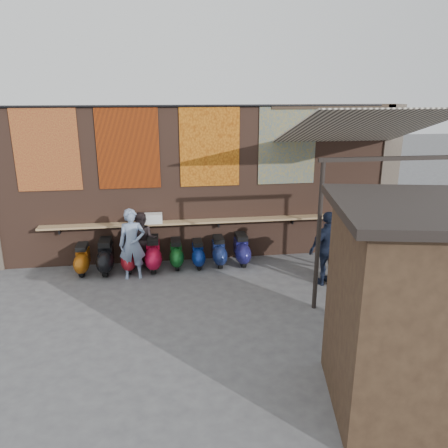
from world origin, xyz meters
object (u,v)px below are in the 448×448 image
Objects in this scene: diner_right at (143,241)px; market_stall at (439,317)px; scooter_stool_4 at (176,254)px; shopper_navy at (328,248)px; scooter_stool_0 at (83,259)px; scooter_stool_1 at (106,256)px; scooter_stool_7 at (242,249)px; scooter_stool_2 at (129,256)px; scooter_stool_6 at (219,251)px; shopper_tan at (341,255)px; shopper_grey at (373,256)px; shelf_box at (149,218)px; scooter_stool_3 at (153,254)px; scooter_stool_5 at (198,254)px; diner_left at (132,244)px.

market_stall is (4.11, -5.69, 0.69)m from diner_right.
shopper_navy is (3.42, -1.52, 0.51)m from scooter_stool_4.
scooter_stool_0 is 1.54m from diner_right.
scooter_stool_4 is (2.30, 0.06, -0.00)m from scooter_stool_0.
shopper_navy reaches higher than diner_right.
scooter_stool_1 is 1.06× the size of scooter_stool_7.
shopper_navy is (1.73, -1.49, 0.48)m from scooter_stool_7.
scooter_stool_1 is 0.56m from scooter_stool_2.
scooter_stool_6 is (2.83, 0.07, -0.04)m from scooter_stool_1.
scooter_stool_2 reaches higher than scooter_stool_0.
diner_right is (-1.90, -0.02, 0.37)m from scooter_stool_6.
scooter_stool_4 is at bearing 129.25° from shopper_tan.
scooter_stool_1 is 1.12× the size of scooter_stool_6.
scooter_stool_4 is (1.18, 0.03, -0.02)m from scooter_stool_2.
shopper_grey reaches higher than scooter_stool_0.
market_stall is (3.94, -5.99, 0.19)m from shelf_box.
scooter_stool_0 is 0.95× the size of scooter_stool_2.
scooter_stool_0 is 2.30m from scooter_stool_4.
scooter_stool_2 is at bearing -174.82° from diner_right.
scooter_stool_3 is 0.50× the size of shopper_navy.
shopper_grey is (6.59, -1.93, 0.46)m from scooter_stool_0.
scooter_stool_1 is 2.29m from scooter_stool_5.
scooter_stool_6 is at bearing 122.81° from market_stall.
diner_right is at bearing -179.42° from scooter_stool_6.
scooter_stool_0 reaches higher than scooter_stool_4.
diner_left is at bearing -74.79° from scooter_stool_2.
diner_right is 0.85× the size of shopper_navy.
scooter_stool_1 is 1.23× the size of scooter_stool_5.
shopper_grey is (3.20, -1.97, 0.45)m from scooter_stool_6.
scooter_stool_0 is (-1.66, -0.32, -0.88)m from shelf_box.
scooter_stool_1 is 0.50× the size of shopper_navy.
scooter_stool_3 is 6.93m from market_stall.
scooter_stool_0 is at bearing -172.86° from diner_right.
shopper_navy is at bearing -30.22° from shopper_grey.
shopper_navy is at bearing -23.93° from scooter_stool_4.
scooter_stool_3 is 0.78m from diner_left.
shopper_grey reaches higher than shelf_box.
market_stall reaches higher than shopper_tan.
scooter_stool_6 is (3.39, 0.04, 0.01)m from scooter_stool_0.
scooter_stool_3 is at bearing -178.16° from scooter_stool_6.
scooter_stool_3 is 5.25m from shopper_grey.
scooter_stool_2 is (-0.54, -0.29, -0.86)m from shelf_box.
diner_left is 6.81m from market_stall.
shopper_tan reaches higher than scooter_stool_7.
shopper_navy is at bearing -15.47° from scooter_stool_1.
market_stall reaches higher than scooter_stool_6.
scooter_stool_4 is 1.09m from scooter_stool_6.
diner_left is 4.57m from shopper_navy.
scooter_stool_1 is 1.08× the size of scooter_stool_2.
scooter_stool_6 is at bearing -9.21° from shelf_box.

